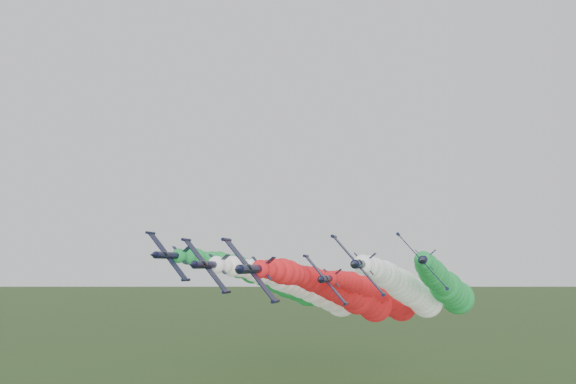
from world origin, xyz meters
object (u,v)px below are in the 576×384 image
(jet_outer_left, at_px, (285,283))
(jet_trail, at_px, (385,298))
(jet_inner_left, at_px, (316,290))
(jet_outer_right, at_px, (447,288))
(jet_lead, at_px, (352,295))
(jet_inner_right, at_px, (410,291))

(jet_outer_left, bearing_deg, jet_trail, 16.26)
(jet_inner_left, bearing_deg, jet_outer_right, 7.86)
(jet_lead, distance_m, jet_inner_right, 14.87)
(jet_inner_right, distance_m, jet_outer_left, 35.90)
(jet_inner_left, bearing_deg, jet_inner_right, -9.27)
(jet_trail, bearing_deg, jet_inner_right, -67.34)
(jet_lead, xyz_separation_m, jet_inner_left, (-10.86, 10.52, 0.60))
(jet_outer_right, height_order, jet_trail, jet_outer_right)
(jet_outer_right, bearing_deg, jet_inner_right, -135.97)
(jet_lead, relative_size, jet_inner_right, 1.00)
(jet_trail, bearing_deg, jet_inner_left, -138.85)
(jet_lead, xyz_separation_m, jet_inner_right, (13.32, 6.57, 0.85))
(jet_lead, relative_size, jet_trail, 1.00)
(jet_inner_left, distance_m, jet_inner_right, 24.50)
(jet_inner_left, xyz_separation_m, jet_trail, (16.51, 14.43, -2.46))
(jet_outer_left, height_order, jet_trail, jet_outer_left)
(jet_lead, height_order, jet_outer_right, jet_outer_right)
(jet_inner_right, height_order, jet_outer_right, jet_outer_right)
(jet_outer_right, bearing_deg, jet_outer_left, 177.18)
(jet_outer_right, bearing_deg, jet_lead, -145.72)
(jet_outer_left, bearing_deg, jet_lead, -39.37)
(jet_trail, bearing_deg, jet_outer_right, -30.96)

